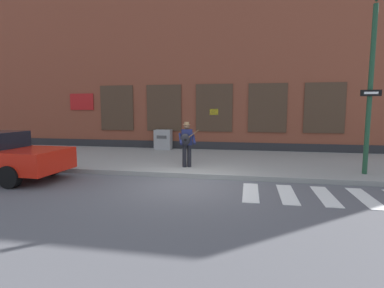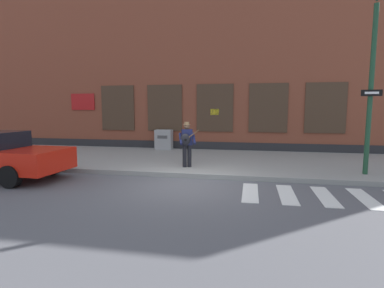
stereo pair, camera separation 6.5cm
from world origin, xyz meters
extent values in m
plane|color=#56565B|center=(0.00, 0.00, 0.00)|extent=(160.00, 160.00, 0.00)
cube|color=gray|center=(0.00, 3.81, 0.08)|extent=(28.00, 5.97, 0.16)
cube|color=brown|center=(0.00, 8.80, 4.63)|extent=(28.00, 4.00, 9.27)
cube|color=#28282B|center=(0.00, 6.78, 0.28)|extent=(28.00, 0.04, 0.55)
cube|color=#473323|center=(-5.31, 6.77, 2.30)|extent=(1.88, 0.06, 2.41)
cube|color=black|center=(-5.31, 6.76, 2.30)|extent=(1.76, 0.03, 2.29)
cube|color=#473323|center=(-2.66, 6.77, 2.30)|extent=(1.88, 0.06, 2.41)
cube|color=black|center=(-2.66, 6.76, 2.30)|extent=(1.76, 0.03, 2.29)
cube|color=#473323|center=(0.00, 6.77, 2.30)|extent=(1.88, 0.06, 2.41)
cube|color=black|center=(0.00, 6.76, 2.30)|extent=(1.76, 0.03, 2.29)
cube|color=#473323|center=(2.66, 6.77, 2.30)|extent=(1.88, 0.06, 2.41)
cube|color=black|center=(2.66, 6.76, 2.30)|extent=(1.76, 0.03, 2.29)
cube|color=#473323|center=(5.31, 6.77, 2.30)|extent=(1.88, 0.06, 2.41)
cube|color=black|center=(5.31, 6.76, 2.30)|extent=(1.76, 0.03, 2.29)
cube|color=red|center=(-7.39, 6.76, 2.64)|extent=(1.40, 0.04, 0.90)
cube|color=yellow|center=(0.00, 6.75, 2.10)|extent=(0.44, 0.02, 0.30)
cube|color=silver|center=(1.87, -0.47, 0.01)|extent=(0.42, 1.90, 0.01)
cube|color=silver|center=(2.82, -0.47, 0.01)|extent=(0.42, 1.90, 0.01)
cube|color=silver|center=(3.78, -0.47, 0.01)|extent=(0.42, 1.90, 0.01)
cube|color=silver|center=(4.74, -0.47, 0.01)|extent=(0.42, 1.90, 0.01)
cube|color=silver|center=(-3.93, 0.09, 0.74)|extent=(0.07, 0.24, 0.12)
cube|color=silver|center=(-3.97, -1.05, 0.74)|extent=(0.07, 0.24, 0.12)
cylinder|color=black|center=(-4.84, 0.42, 0.33)|extent=(0.67, 0.26, 0.66)
cylinder|color=black|center=(-4.90, -1.32, 0.33)|extent=(0.67, 0.26, 0.66)
cylinder|color=black|center=(-0.33, 1.97, 0.56)|extent=(0.15, 0.15, 0.80)
cylinder|color=black|center=(-0.49, 1.89, 0.56)|extent=(0.15, 0.15, 0.80)
cube|color=#191E47|center=(-0.42, 1.94, 1.24)|extent=(0.43, 0.33, 0.57)
sphere|color=brown|center=(-0.42, 1.94, 1.64)|extent=(0.22, 0.22, 0.22)
cylinder|color=olive|center=(-0.42, 1.94, 1.70)|extent=(0.28, 0.27, 0.02)
cylinder|color=olive|center=(-0.42, 1.94, 1.75)|extent=(0.18, 0.18, 0.09)
cylinder|color=#191E47|center=(-0.16, 1.93, 1.20)|extent=(0.25, 0.51, 0.39)
cylinder|color=#191E47|center=(-0.61, 1.77, 1.20)|extent=(0.25, 0.51, 0.39)
ellipsoid|color=black|center=(-0.43, 1.75, 1.17)|extent=(0.38, 0.23, 0.44)
cylinder|color=black|center=(-0.41, 1.69, 1.17)|extent=(0.09, 0.04, 0.09)
cylinder|color=brown|center=(-0.18, 1.81, 1.35)|extent=(0.46, 0.19, 0.34)
cylinder|color=#1E472D|center=(5.52, 1.89, 2.81)|extent=(0.15, 0.15, 5.30)
cube|color=black|center=(5.51, 1.79, 2.76)|extent=(0.60, 0.07, 0.20)
cube|color=white|center=(5.51, 1.77, 2.76)|extent=(0.40, 0.04, 0.07)
cube|color=#9E9E9E|center=(-2.60, 6.35, 0.67)|extent=(0.86, 0.54, 1.02)
cube|color=#4C4C4C|center=(-2.60, 6.07, 0.82)|extent=(0.52, 0.02, 0.16)
camera|label=1|loc=(1.79, -8.57, 2.27)|focal=28.00mm
camera|label=2|loc=(1.85, -8.55, 2.27)|focal=28.00mm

